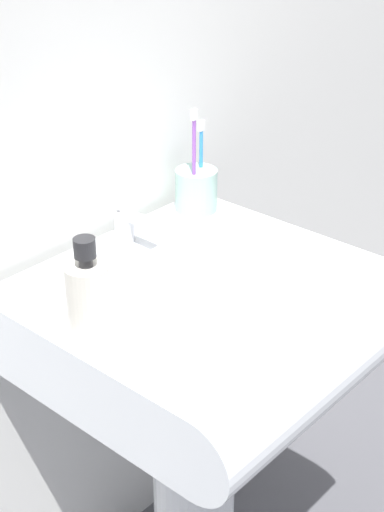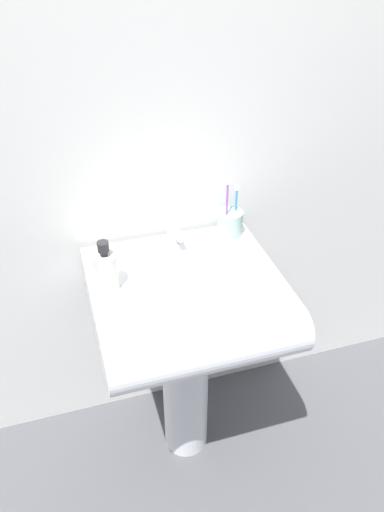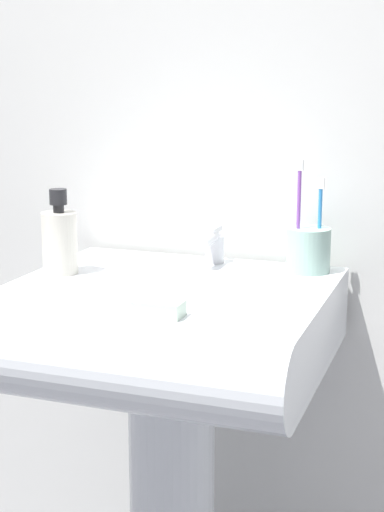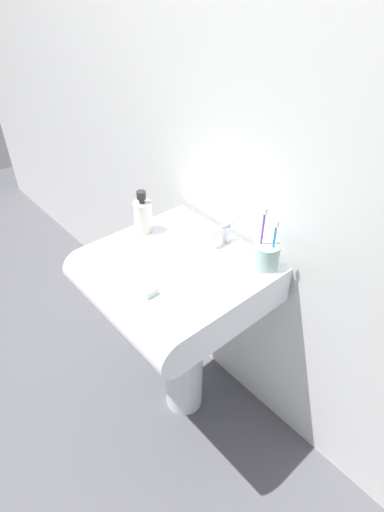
# 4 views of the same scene
# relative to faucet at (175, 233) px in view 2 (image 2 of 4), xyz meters

# --- Properties ---
(ground_plane) EXTENTS (6.00, 6.00, 0.00)m
(ground_plane) POSITION_rel_faucet_xyz_m (-0.02, -0.17, -0.82)
(ground_plane) COLOR #4C4C51
(ground_plane) RESTS_ON ground
(wall_back) EXTENTS (5.00, 0.05, 2.40)m
(wall_back) POSITION_rel_faucet_xyz_m (-0.02, 0.10, 0.38)
(wall_back) COLOR silver
(wall_back) RESTS_ON ground
(sink_pedestal) EXTENTS (0.16, 0.16, 0.65)m
(sink_pedestal) POSITION_rel_faucet_xyz_m (-0.02, -0.17, -0.50)
(sink_pedestal) COLOR white
(sink_pedestal) RESTS_ON ground
(sink_basin) EXTENTS (0.55, 0.53, 0.13)m
(sink_basin) POSITION_rel_faucet_xyz_m (-0.02, -0.22, -0.10)
(sink_basin) COLOR white
(sink_basin) RESTS_ON sink_pedestal
(faucet) EXTENTS (0.04, 0.10, 0.07)m
(faucet) POSITION_rel_faucet_xyz_m (0.00, 0.00, 0.00)
(faucet) COLOR silver
(faucet) RESTS_ON sink_basin
(toothbrush_cup) EXTENTS (0.08, 0.08, 0.21)m
(toothbrush_cup) POSITION_rel_faucet_xyz_m (0.19, 0.00, 0.01)
(toothbrush_cup) COLOR #99BFB2
(toothbrush_cup) RESTS_ON sink_basin
(soap_bottle) EXTENTS (0.06, 0.06, 0.16)m
(soap_bottle) POSITION_rel_faucet_xyz_m (-0.24, -0.16, 0.02)
(soap_bottle) COLOR silver
(soap_bottle) RESTS_ON sink_basin
(bar_soap) EXTENTS (0.07, 0.04, 0.02)m
(bar_soap) POSITION_rel_faucet_xyz_m (0.03, -0.36, -0.03)
(bar_soap) COLOR silver
(bar_soap) RESTS_ON sink_basin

